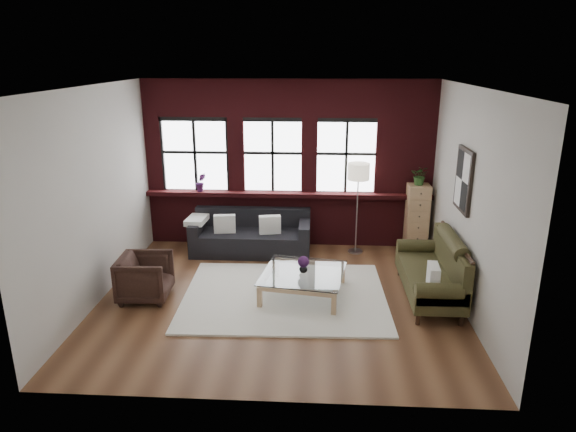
# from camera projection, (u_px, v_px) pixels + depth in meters

# --- Properties ---
(floor) EXTENTS (5.50, 5.50, 0.00)m
(floor) POSITION_uv_depth(u_px,v_px,m) (279.00, 298.00, 7.99)
(floor) COLOR brown
(floor) RESTS_ON ground
(ceiling) EXTENTS (5.50, 5.50, 0.00)m
(ceiling) POSITION_uv_depth(u_px,v_px,m) (278.00, 87.00, 7.02)
(ceiling) COLOR white
(ceiling) RESTS_ON ground
(wall_back) EXTENTS (5.50, 0.00, 5.50)m
(wall_back) POSITION_uv_depth(u_px,v_px,m) (289.00, 164.00, 9.89)
(wall_back) COLOR #BBB8AE
(wall_back) RESTS_ON ground
(wall_front) EXTENTS (5.50, 0.00, 5.50)m
(wall_front) POSITION_uv_depth(u_px,v_px,m) (260.00, 266.00, 5.13)
(wall_front) COLOR #BBB8AE
(wall_front) RESTS_ON ground
(wall_left) EXTENTS (0.00, 5.00, 5.00)m
(wall_left) POSITION_uv_depth(u_px,v_px,m) (95.00, 196.00, 7.66)
(wall_left) COLOR #BBB8AE
(wall_left) RESTS_ON ground
(wall_right) EXTENTS (0.00, 5.00, 5.00)m
(wall_right) POSITION_uv_depth(u_px,v_px,m) (470.00, 202.00, 7.36)
(wall_right) COLOR #BBB8AE
(wall_right) RESTS_ON ground
(brick_backwall) EXTENTS (5.50, 0.12, 3.20)m
(brick_backwall) POSITION_uv_depth(u_px,v_px,m) (288.00, 165.00, 9.83)
(brick_backwall) COLOR #451014
(brick_backwall) RESTS_ON floor
(sill_ledge) EXTENTS (5.50, 0.30, 0.08)m
(sill_ledge) POSITION_uv_depth(u_px,v_px,m) (288.00, 194.00, 9.91)
(sill_ledge) COLOR #451014
(sill_ledge) RESTS_ON brick_backwall
(window_left) EXTENTS (1.38, 0.10, 1.50)m
(window_left) POSITION_uv_depth(u_px,v_px,m) (195.00, 156.00, 9.89)
(window_left) COLOR black
(window_left) RESTS_ON brick_backwall
(window_mid) EXTENTS (1.38, 0.10, 1.50)m
(window_mid) POSITION_uv_depth(u_px,v_px,m) (273.00, 157.00, 9.81)
(window_mid) COLOR black
(window_mid) RESTS_ON brick_backwall
(window_right) EXTENTS (1.38, 0.10, 1.50)m
(window_right) POSITION_uv_depth(u_px,v_px,m) (346.00, 158.00, 9.73)
(window_right) COLOR black
(window_right) RESTS_ON brick_backwall
(wall_poster) EXTENTS (0.05, 0.74, 0.94)m
(wall_poster) POSITION_uv_depth(u_px,v_px,m) (464.00, 180.00, 7.57)
(wall_poster) COLOR black
(wall_poster) RESTS_ON wall_right
(shag_rug) EXTENTS (3.19, 2.54, 0.03)m
(shag_rug) POSITION_uv_depth(u_px,v_px,m) (285.00, 296.00, 8.02)
(shag_rug) COLOR white
(shag_rug) RESTS_ON floor
(dark_sofa) EXTENTS (2.23, 0.90, 0.81)m
(dark_sofa) POSITION_uv_depth(u_px,v_px,m) (251.00, 232.00, 9.71)
(dark_sofa) COLOR black
(dark_sofa) RESTS_ON floor
(pillow_a) EXTENTS (0.42, 0.19, 0.34)m
(pillow_a) POSITION_uv_depth(u_px,v_px,m) (225.00, 224.00, 9.59)
(pillow_a) COLOR white
(pillow_a) RESTS_ON dark_sofa
(pillow_b) EXTENTS (0.42, 0.21, 0.34)m
(pillow_b) POSITION_uv_depth(u_px,v_px,m) (270.00, 225.00, 9.54)
(pillow_b) COLOR white
(pillow_b) RESTS_ON dark_sofa
(vintage_settee) EXTENTS (0.86, 1.94, 1.03)m
(vintage_settee) POSITION_uv_depth(u_px,v_px,m) (430.00, 267.00, 7.84)
(vintage_settee) COLOR #343118
(vintage_settee) RESTS_ON floor
(pillow_settee) EXTENTS (0.17, 0.39, 0.34)m
(pillow_settee) POSITION_uv_depth(u_px,v_px,m) (433.00, 277.00, 7.25)
(pillow_settee) COLOR white
(pillow_settee) RESTS_ON vintage_settee
(armchair) EXTENTS (0.81, 0.79, 0.70)m
(armchair) POSITION_uv_depth(u_px,v_px,m) (145.00, 277.00, 7.88)
(armchair) COLOR black
(armchair) RESTS_ON floor
(coffee_table) EXTENTS (1.41, 1.41, 0.41)m
(coffee_table) POSITION_uv_depth(u_px,v_px,m) (303.00, 284.00, 8.00)
(coffee_table) COLOR tan
(coffee_table) RESTS_ON shag_rug
(vase) EXTENTS (0.16, 0.16, 0.14)m
(vase) POSITION_uv_depth(u_px,v_px,m) (303.00, 268.00, 7.92)
(vase) COLOR #B2B2B2
(vase) RESTS_ON coffee_table
(flowers) EXTENTS (0.18, 0.18, 0.18)m
(flowers) POSITION_uv_depth(u_px,v_px,m) (303.00, 262.00, 7.89)
(flowers) COLOR #41194B
(flowers) RESTS_ON vase
(drawer_chest) EXTENTS (0.40, 0.40, 1.31)m
(drawer_chest) POSITION_uv_depth(u_px,v_px,m) (417.00, 219.00, 9.70)
(drawer_chest) COLOR tan
(drawer_chest) RESTS_ON floor
(potted_plant_top) EXTENTS (0.39, 0.37, 0.36)m
(potted_plant_top) POSITION_uv_depth(u_px,v_px,m) (420.00, 176.00, 9.45)
(potted_plant_top) COLOR #2D5923
(potted_plant_top) RESTS_ON drawer_chest
(floor_lamp) EXTENTS (0.40, 0.40, 1.88)m
(floor_lamp) POSITION_uv_depth(u_px,v_px,m) (357.00, 205.00, 9.56)
(floor_lamp) COLOR #A5A5A8
(floor_lamp) RESTS_ON floor
(sill_plant) EXTENTS (0.24, 0.22, 0.36)m
(sill_plant) POSITION_uv_depth(u_px,v_px,m) (201.00, 182.00, 9.91)
(sill_plant) COLOR #41194B
(sill_plant) RESTS_ON sill_ledge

